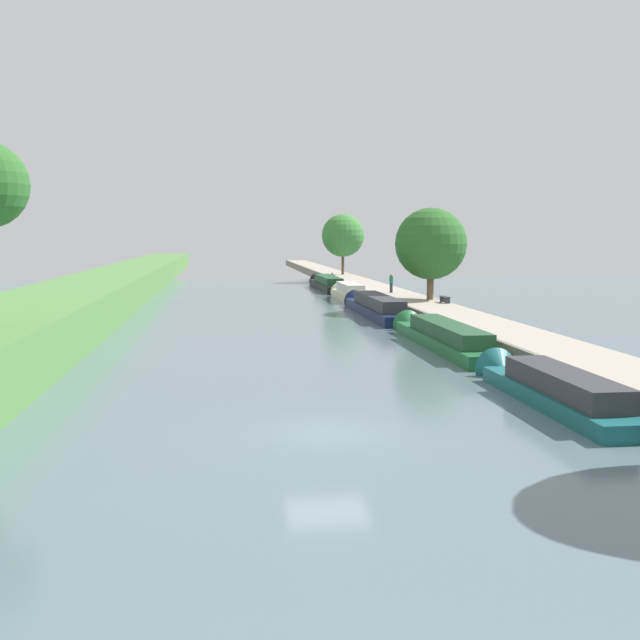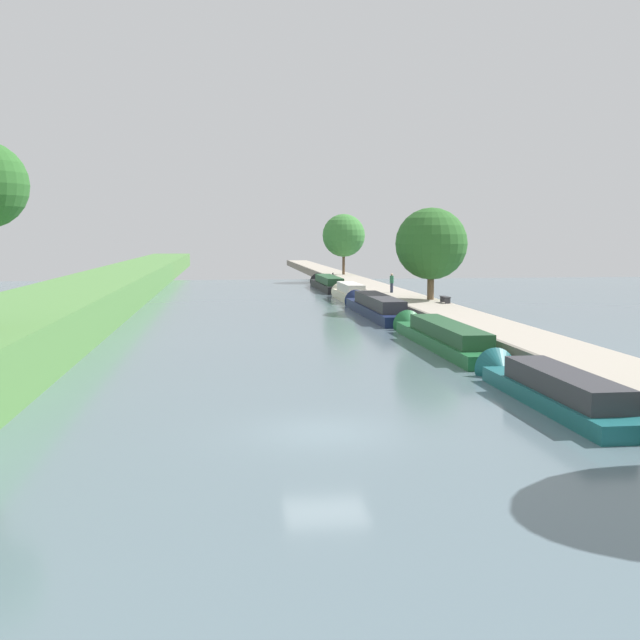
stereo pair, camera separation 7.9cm
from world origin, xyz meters
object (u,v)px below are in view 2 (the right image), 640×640
at_px(narrowboat_teal, 548,388).
at_px(narrowboat_green, 441,336).
at_px(mooring_bollard_far, 333,275).
at_px(narrowboat_cream, 349,293).
at_px(park_bench, 445,298).
at_px(narrowboat_navy, 375,307).
at_px(narrowboat_black, 327,283).
at_px(person_walking, 392,282).

bearing_deg(narrowboat_teal, narrowboat_green, 89.71).
height_order(narrowboat_teal, mooring_bollard_far, mooring_bollard_far).
relative_size(narrowboat_cream, park_bench, 7.02).
distance_m(narrowboat_teal, narrowboat_navy, 29.74).
distance_m(narrowboat_teal, narrowboat_cream, 43.13).
relative_size(narrowboat_black, mooring_bollard_far, 36.38).
bearing_deg(mooring_bollard_far, narrowboat_cream, -94.46).
relative_size(narrowboat_black, person_walking, 9.86).
xyz_separation_m(person_walking, mooring_bollard_far, (-1.30, 26.57, -0.65)).
relative_size(narrowboat_teal, mooring_bollard_far, 24.21).
bearing_deg(narrowboat_navy, park_bench, -14.28).
xyz_separation_m(narrowboat_teal, narrowboat_cream, (0.00, 43.13, 0.13)).
xyz_separation_m(narrowboat_navy, park_bench, (4.96, -1.26, 0.68)).
distance_m(narrowboat_teal, narrowboat_green, 13.63).
bearing_deg(park_bench, narrowboat_green, -107.37).
distance_m(narrowboat_black, mooring_bollard_far, 7.96).
distance_m(narrowboat_teal, person_walking, 38.94).
xyz_separation_m(narrowboat_navy, narrowboat_cream, (0.24, 13.39, 0.01)).
distance_m(narrowboat_navy, person_walking, 9.71).
height_order(mooring_bollard_far, park_bench, park_bench).
bearing_deg(narrowboat_cream, mooring_bollard_far, 85.54).
distance_m(narrowboat_navy, park_bench, 5.16).
xyz_separation_m(narrowboat_black, person_walking, (3.06, -18.82, 1.23)).
bearing_deg(narrowboat_teal, mooring_bollard_far, 88.48).
height_order(narrowboat_navy, mooring_bollard_far, narrowboat_navy).
height_order(narrowboat_teal, narrowboat_cream, narrowboat_cream).
height_order(narrowboat_black, park_bench, narrowboat_black).
xyz_separation_m(narrowboat_green, park_bench, (4.65, 14.85, 0.75)).
height_order(narrowboat_cream, narrowboat_black, narrowboat_cream).
relative_size(narrowboat_teal, narrowboat_cream, 1.03).
bearing_deg(narrowboat_green, mooring_bollard_far, 88.16).
relative_size(narrowboat_teal, person_walking, 6.56).
xyz_separation_m(narrowboat_teal, park_bench, (4.71, 28.48, 0.80)).
relative_size(narrowboat_green, mooring_bollard_far, 32.97).
height_order(narrowboat_green, mooring_bollard_far, mooring_bollard_far).
bearing_deg(park_bench, narrowboat_navy, 165.72).
distance_m(mooring_bollard_far, park_bench, 37.01).
height_order(narrowboat_teal, narrowboat_green, narrowboat_green).
relative_size(person_walking, mooring_bollard_far, 3.69).
relative_size(narrowboat_cream, person_walking, 6.34).
bearing_deg(mooring_bollard_far, narrowboat_teal, -91.52).
distance_m(narrowboat_black, person_walking, 19.11).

